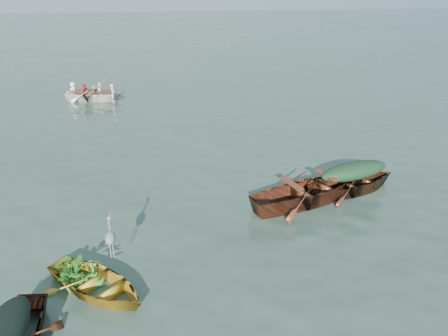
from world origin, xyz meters
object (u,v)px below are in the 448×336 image
object	(u,v)px
yellow_dinghy	(98,293)
heron	(111,244)
rowed_boat	(94,101)
green_tarp_boat	(351,192)
open_wooden_boat	(307,203)

from	to	relation	value
yellow_dinghy	heron	world-z (taller)	heron
rowed_boat	heron	distance (m)	15.03
green_tarp_boat	rowed_boat	xyz separation A→B (m)	(-9.03, 11.71, 0.00)
yellow_dinghy	green_tarp_boat	xyz separation A→B (m)	(7.04, 3.57, 0.00)
rowed_boat	open_wooden_boat	bearing A→B (deg)	-135.49
yellow_dinghy	rowed_boat	xyz separation A→B (m)	(-1.99, 15.28, 0.00)
yellow_dinghy	heron	bearing A→B (deg)	5.19
green_tarp_boat	open_wooden_boat	distance (m)	1.58
green_tarp_boat	rowed_boat	size ratio (longest dim) A/B	1.03
rowed_boat	green_tarp_boat	bearing A→B (deg)	-129.58
green_tarp_boat	rowed_boat	bearing A→B (deg)	21.45
rowed_boat	heron	size ratio (longest dim) A/B	4.47
yellow_dinghy	open_wooden_boat	bearing A→B (deg)	-19.88
green_tarp_boat	heron	xyz separation A→B (m)	(-6.72, -3.12, 0.87)
rowed_boat	yellow_dinghy	bearing A→B (deg)	-159.80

